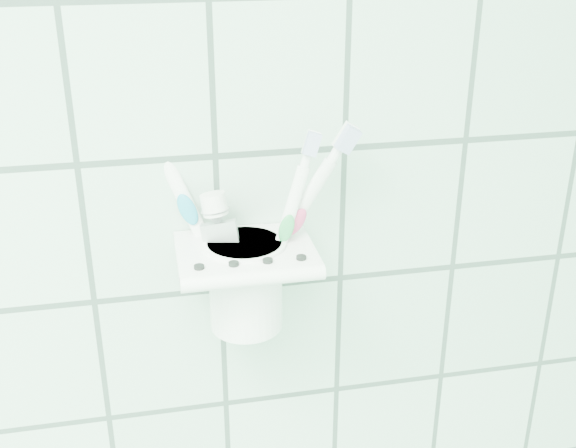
{
  "coord_description": "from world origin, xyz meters",
  "views": [
    {
      "loc": [
        0.57,
        0.56,
        1.61
      ],
      "look_at": [
        0.68,
        1.1,
        1.36
      ],
      "focal_mm": 45.0,
      "sensor_mm": 36.0,
      "label": 1
    }
  ],
  "objects_px": {
    "toothpaste_tube": "(234,252)",
    "toothbrush_blue": "(256,230)",
    "holder_bracket": "(245,255)",
    "toothbrush_orange": "(236,209)",
    "cup": "(245,281)",
    "toothbrush_pink": "(236,207)"
  },
  "relations": [
    {
      "from": "toothpaste_tube",
      "to": "toothbrush_blue",
      "type": "bearing_deg",
      "value": -5.55
    },
    {
      "from": "holder_bracket",
      "to": "toothbrush_orange",
      "type": "height_order",
      "value": "toothbrush_orange"
    },
    {
      "from": "cup",
      "to": "toothbrush_pink",
      "type": "relative_size",
      "value": 0.41
    },
    {
      "from": "toothbrush_pink",
      "to": "holder_bracket",
      "type": "bearing_deg",
      "value": -57.61
    },
    {
      "from": "cup",
      "to": "toothpaste_tube",
      "type": "height_order",
      "value": "toothpaste_tube"
    },
    {
      "from": "holder_bracket",
      "to": "toothpaste_tube",
      "type": "height_order",
      "value": "toothpaste_tube"
    },
    {
      "from": "holder_bracket",
      "to": "toothbrush_blue",
      "type": "xyz_separation_m",
      "value": [
        0.01,
        -0.0,
        0.03
      ]
    },
    {
      "from": "toothbrush_pink",
      "to": "toothbrush_orange",
      "type": "distance_m",
      "value": 0.01
    },
    {
      "from": "cup",
      "to": "toothbrush_blue",
      "type": "height_order",
      "value": "toothbrush_blue"
    },
    {
      "from": "toothbrush_orange",
      "to": "toothpaste_tube",
      "type": "relative_size",
      "value": 1.56
    },
    {
      "from": "cup",
      "to": "toothpaste_tube",
      "type": "distance_m",
      "value": 0.03
    },
    {
      "from": "toothbrush_blue",
      "to": "toothbrush_orange",
      "type": "xyz_separation_m",
      "value": [
        -0.02,
        0.02,
        0.01
      ]
    },
    {
      "from": "toothbrush_blue",
      "to": "holder_bracket",
      "type": "bearing_deg",
      "value": 161.88
    },
    {
      "from": "toothbrush_pink",
      "to": "toothbrush_orange",
      "type": "xyz_separation_m",
      "value": [
        0.0,
        0.01,
        -0.01
      ]
    },
    {
      "from": "holder_bracket",
      "to": "toothbrush_orange",
      "type": "bearing_deg",
      "value": 105.29
    },
    {
      "from": "toothbrush_orange",
      "to": "toothpaste_tube",
      "type": "bearing_deg",
      "value": -108.41
    },
    {
      "from": "holder_bracket",
      "to": "toothpaste_tube",
      "type": "bearing_deg",
      "value": 175.99
    },
    {
      "from": "holder_bracket",
      "to": "toothbrush_orange",
      "type": "relative_size",
      "value": 0.61
    },
    {
      "from": "holder_bracket",
      "to": "toothbrush_orange",
      "type": "distance_m",
      "value": 0.04
    },
    {
      "from": "toothbrush_orange",
      "to": "toothpaste_tube",
      "type": "height_order",
      "value": "toothbrush_orange"
    },
    {
      "from": "holder_bracket",
      "to": "toothbrush_pink",
      "type": "bearing_deg",
      "value": 113.61
    },
    {
      "from": "toothbrush_pink",
      "to": "toothpaste_tube",
      "type": "xyz_separation_m",
      "value": [
        -0.0,
        -0.01,
        -0.04
      ]
    }
  ]
}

